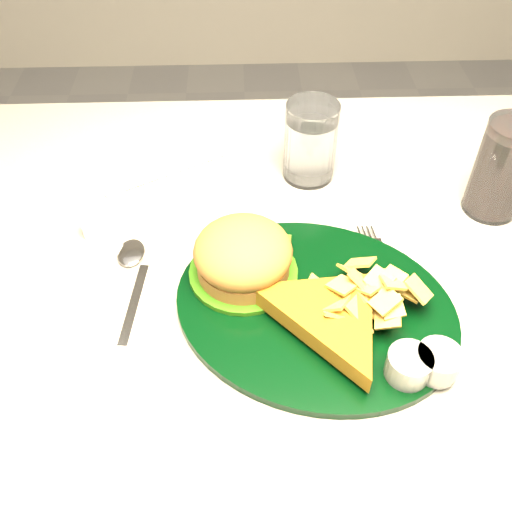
{
  "coord_description": "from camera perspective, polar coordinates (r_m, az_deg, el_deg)",
  "views": [
    {
      "loc": [
        -0.03,
        -0.47,
        1.26
      ],
      "look_at": [
        -0.01,
        -0.02,
        0.8
      ],
      "focal_mm": 40.0,
      "sensor_mm": 36.0,
      "label": 1
    }
  ],
  "objects": [
    {
      "name": "ground",
      "position": [
        1.35,
        0.46,
        -23.79
      ],
      "size": [
        4.0,
        4.0,
        0.0
      ],
      "primitive_type": "plane",
      "color": "gray",
      "rests_on": "ground"
    },
    {
      "name": "wrapped_straw",
      "position": [
        0.84,
        -8.72,
        8.22
      ],
      "size": [
        0.2,
        0.15,
        0.01
      ],
      "primitive_type": null,
      "rotation": [
        0.0,
        0.0,
        0.52
      ],
      "color": "white",
      "rests_on": "table"
    },
    {
      "name": "fork_napkin",
      "position": [
        0.67,
        12.58,
        -4.07
      ],
      "size": [
        0.15,
        0.18,
        0.01
      ],
      "primitive_type": null,
      "rotation": [
        0.0,
        0.0,
        0.1
      ],
      "color": "white",
      "rests_on": "table"
    },
    {
      "name": "spoon",
      "position": [
        0.67,
        -12.12,
        -4.54
      ],
      "size": [
        0.06,
        0.17,
        0.01
      ],
      "primitive_type": null,
      "rotation": [
        0.0,
        0.0,
        -0.1
      ],
      "color": "silver",
      "rests_on": "table"
    },
    {
      "name": "dinner_plate",
      "position": [
        0.63,
        6.1,
        -3.32
      ],
      "size": [
        0.4,
        0.37,
        0.07
      ],
      "primitive_type": null,
      "rotation": [
        0.0,
        0.0,
        -0.4
      ],
      "color": "black",
      "rests_on": "table"
    },
    {
      "name": "table",
      "position": [
        1.0,
        0.59,
        -16.24
      ],
      "size": [
        1.2,
        0.8,
        0.75
      ],
      "primitive_type": null,
      "color": "#9B948C",
      "rests_on": "ground"
    },
    {
      "name": "cola_glass",
      "position": [
        0.8,
        23.45,
        7.98
      ],
      "size": [
        0.08,
        0.08,
        0.13
      ],
      "primitive_type": "cylinder",
      "rotation": [
        0.0,
        0.0,
        0.05
      ],
      "color": "black",
      "rests_on": "table"
    },
    {
      "name": "ramekin",
      "position": [
        0.76,
        -15.71,
        2.92
      ],
      "size": [
        0.04,
        0.04,
        0.02
      ],
      "primitive_type": "cylinder",
      "rotation": [
        0.0,
        0.0,
        -0.13
      ],
      "color": "white",
      "rests_on": "table"
    },
    {
      "name": "water_glass",
      "position": [
        0.81,
        5.47,
        11.3
      ],
      "size": [
        0.09,
        0.09,
        0.11
      ],
      "primitive_type": "cylinder",
      "rotation": [
        0.0,
        0.0,
        -0.2
      ],
      "color": "white",
      "rests_on": "table"
    }
  ]
}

